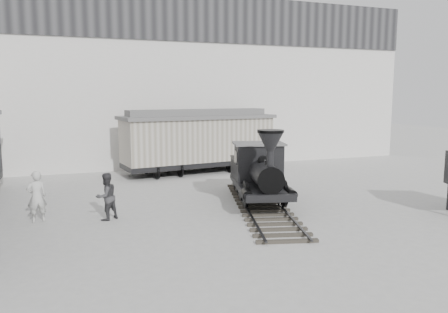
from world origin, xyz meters
name	(u,v)px	position (x,y,z in m)	size (l,w,h in m)	color
ground	(272,227)	(0.00, 0.00, 0.00)	(90.00, 90.00, 0.00)	#9E9E9B
north_wall	(172,81)	(0.00, 14.98, 5.55)	(34.00, 2.51, 11.00)	silver
locomotive	(260,176)	(1.02, 3.27, 1.21)	(4.29, 9.46, 3.27)	#37322B
boxcar	(198,139)	(0.81, 11.66, 2.00)	(9.63, 4.12, 3.82)	black
visitor_a	(37,197)	(-7.81, 3.56, 0.96)	(0.70, 0.46, 1.91)	beige
visitor_b	(106,196)	(-5.39, 2.98, 0.89)	(0.87, 0.68, 1.79)	#373739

